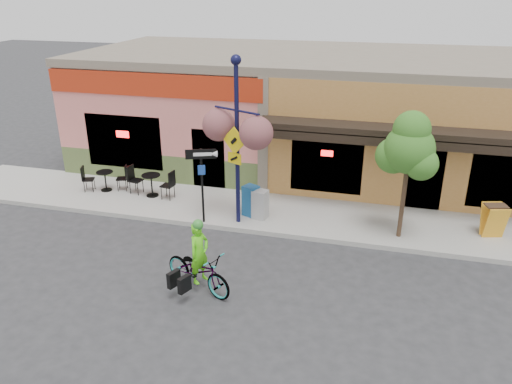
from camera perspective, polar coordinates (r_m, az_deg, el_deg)
ground at (r=14.61m, az=1.37°, el=-5.99°), size 90.00×90.00×0.00m
sidewalk at (r=16.32m, az=3.00°, el=-2.46°), size 24.00×3.00×0.15m
curb at (r=15.05m, az=1.86°, el=-4.76°), size 24.00×0.12×0.15m
building at (r=20.73m, az=6.30°, el=9.38°), size 18.20×8.20×4.50m
bicycle at (r=12.45m, az=-6.61°, el=-8.89°), size 2.15×1.45×1.07m
cyclist_rider at (r=12.31m, az=-6.44°, el=-7.94°), size 0.57×0.67×1.56m
lamp_post at (r=14.67m, az=-2.17°, el=5.60°), size 1.75×1.23×5.10m
one_way_sign at (r=15.19m, az=-6.16°, el=0.66°), size 0.93×0.50×2.39m
cafe_set_left at (r=18.51m, az=-16.85°, el=1.52°), size 1.72×1.24×0.93m
cafe_set_right at (r=17.61m, az=-11.86°, el=1.11°), size 1.80×1.06×1.02m
newspaper_box_blue at (r=15.82m, az=-0.59°, el=-1.01°), size 0.57×0.55×0.99m
newspaper_box_grey at (r=15.64m, az=0.48°, el=-1.42°), size 0.51×0.48×0.93m
street_tree at (r=14.58m, az=16.77°, el=1.79°), size 1.70×1.70×3.80m
sandwich_board at (r=15.94m, az=25.77°, el=-3.25°), size 0.70×0.59×1.00m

